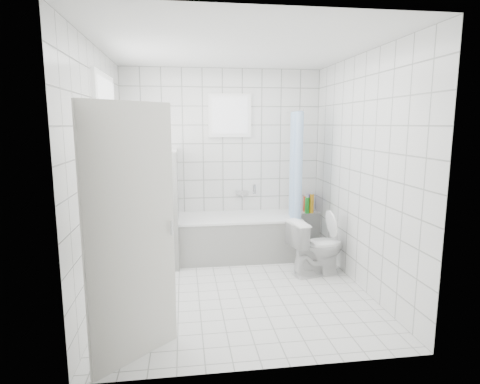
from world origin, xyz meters
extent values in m
plane|color=white|center=(0.00, 0.00, 0.00)|extent=(3.00, 3.00, 0.00)
plane|color=white|center=(0.00, 0.00, 2.60)|extent=(3.00, 3.00, 0.00)
cube|color=white|center=(0.00, 1.50, 1.30)|extent=(2.80, 0.02, 2.60)
cube|color=white|center=(0.00, -1.50, 1.30)|extent=(2.80, 0.02, 2.60)
cube|color=white|center=(-1.40, 0.00, 1.30)|extent=(0.02, 3.00, 2.60)
cube|color=white|center=(1.40, 0.00, 1.30)|extent=(0.02, 3.00, 2.60)
cube|color=white|center=(-1.35, 0.30, 1.60)|extent=(0.01, 0.90, 1.40)
cube|color=white|center=(0.10, 1.46, 1.95)|extent=(0.50, 0.01, 0.50)
cube|color=white|center=(-1.31, 0.30, 0.86)|extent=(0.18, 1.02, 0.08)
cube|color=silver|center=(-0.96, -1.21, 1.00)|extent=(0.61, 0.58, 2.00)
cube|color=white|center=(0.17, 1.12, 0.28)|extent=(1.63, 0.75, 0.55)
cube|color=white|center=(0.17, 1.12, 0.57)|extent=(1.65, 0.77, 0.03)
cube|color=white|center=(-0.72, 1.07, 0.75)|extent=(0.15, 0.85, 1.50)
cube|color=white|center=(1.25, 1.38, 0.28)|extent=(0.40, 0.24, 0.55)
imported|color=white|center=(1.03, 0.33, 0.35)|extent=(0.75, 0.53, 0.70)
cylinder|color=silver|center=(0.93, 1.10, 2.00)|extent=(0.02, 0.80, 0.02)
cube|color=silver|center=(0.27, 1.46, 0.85)|extent=(0.18, 0.06, 0.06)
imported|color=#2C7FC6|center=(-1.30, 0.13, 0.99)|extent=(0.11, 0.11, 0.18)
imported|color=#B45AAD|center=(-1.30, 0.60, 0.99)|extent=(0.11, 0.11, 0.17)
imported|color=silver|center=(-1.30, 0.25, 0.99)|extent=(0.16, 0.16, 0.18)
imported|color=silver|center=(-1.30, 0.44, 1.06)|extent=(0.18, 0.18, 0.33)
cylinder|color=#231CE3|center=(1.30, 1.42, 0.68)|extent=(0.06, 0.06, 0.25)
cylinder|color=green|center=(1.21, 1.30, 0.67)|extent=(0.06, 0.06, 0.23)
cylinder|color=#FFA91A|center=(1.27, 1.30, 0.69)|extent=(0.06, 0.06, 0.28)
cylinder|color=#BE3A16|center=(1.22, 1.41, 0.66)|extent=(0.06, 0.06, 0.23)
camera|label=1|loc=(-0.56, -4.22, 1.84)|focal=30.00mm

